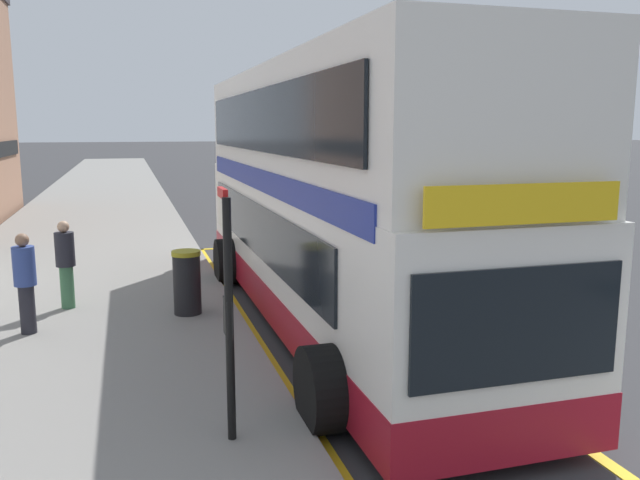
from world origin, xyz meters
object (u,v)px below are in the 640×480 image
object	(u,v)px
parked_car_maroon_kerbside	(402,193)
pedestrian_further_back	(66,261)
bus_stop_sign	(228,294)
double_decker_bus	(330,205)
pedestrian_waiting_near_sign	(25,280)
parked_car_silver_ahead	(256,159)
litter_bin	(187,282)

from	to	relation	value
parked_car_maroon_kerbside	pedestrian_further_back	world-z (taller)	pedestrian_further_back
bus_stop_sign	parked_car_maroon_kerbside	xyz separation A→B (m)	(9.55, 17.26, -0.90)
pedestrian_further_back	double_decker_bus	bearing A→B (deg)	-19.52
double_decker_bus	pedestrian_waiting_near_sign	distance (m)	5.09
parked_car_silver_ahead	pedestrian_waiting_near_sign	distance (m)	44.54
parked_car_maroon_kerbside	pedestrian_further_back	xyz separation A→B (m)	(-11.62, -11.46, 0.21)
bus_stop_sign	litter_bin	xyz separation A→B (m)	(-0.01, 4.82, -0.99)
parked_car_silver_ahead	parked_car_maroon_kerbside	size ratio (longest dim) A/B	1.00
double_decker_bus	parked_car_silver_ahead	xyz separation A→B (m)	(7.08, 43.08, -1.27)
bus_stop_sign	pedestrian_waiting_near_sign	world-z (taller)	bus_stop_sign
parked_car_silver_ahead	pedestrian_further_back	bearing A→B (deg)	76.52
parked_car_silver_ahead	pedestrian_further_back	distance (m)	43.07
parked_car_silver_ahead	pedestrian_waiting_near_sign	size ratio (longest dim) A/B	2.60
litter_bin	parked_car_maroon_kerbside	bearing A→B (deg)	52.47
parked_car_silver_ahead	bus_stop_sign	bearing A→B (deg)	80.75
parked_car_silver_ahead	litter_bin	size ratio (longest dim) A/B	3.72
litter_bin	pedestrian_waiting_near_sign	bearing A→B (deg)	-170.94
bus_stop_sign	litter_bin	size ratio (longest dim) A/B	2.33
double_decker_bus	pedestrian_waiting_near_sign	world-z (taller)	double_decker_bus
parked_car_silver_ahead	pedestrian_waiting_near_sign	bearing A→B (deg)	76.40
litter_bin	parked_car_silver_ahead	bearing A→B (deg)	77.37
bus_stop_sign	parked_car_silver_ahead	world-z (taller)	bus_stop_sign
double_decker_bus	litter_bin	bearing A→B (deg)	166.06
pedestrian_further_back	litter_bin	xyz separation A→B (m)	(2.06, -0.99, -0.30)
double_decker_bus	parked_car_maroon_kerbside	distance (m)	14.92
parked_car_silver_ahead	pedestrian_waiting_near_sign	world-z (taller)	pedestrian_waiting_near_sign
parked_car_maroon_kerbside	litter_bin	size ratio (longest dim) A/B	3.72
bus_stop_sign	parked_car_maroon_kerbside	size ratio (longest dim) A/B	0.63
bus_stop_sign	pedestrian_further_back	xyz separation A→B (m)	(-2.07, 5.81, -0.69)
pedestrian_waiting_near_sign	double_decker_bus	bearing A→B (deg)	-2.28
double_decker_bus	litter_bin	size ratio (longest dim) A/B	10.23
pedestrian_further_back	litter_bin	world-z (taller)	pedestrian_further_back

